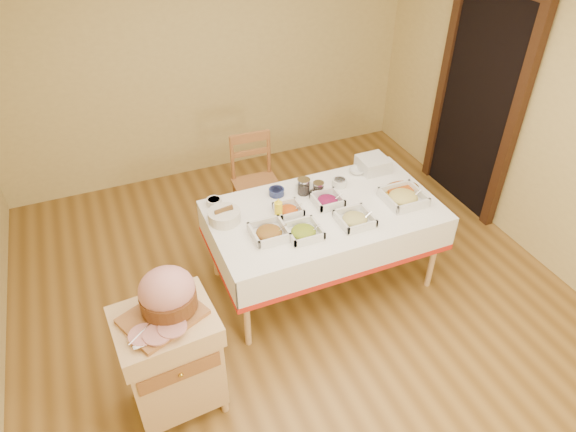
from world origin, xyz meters
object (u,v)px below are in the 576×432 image
(dining_chair, at_px, (256,182))
(butcher_cart, at_px, (172,357))
(brass_platter, at_px, (401,189))
(bread_basket, at_px, (224,216))
(preserve_jar_left, at_px, (304,187))
(plate_stack, at_px, (373,164))
(dining_table, at_px, (324,225))
(mustard_bottle, at_px, (278,210))
(ham_on_board, at_px, (167,296))
(preserve_jar_right, at_px, (318,189))

(dining_chair, bearing_deg, butcher_cart, -124.87)
(brass_platter, bearing_deg, bread_basket, 173.04)
(preserve_jar_left, relative_size, plate_stack, 0.56)
(dining_table, relative_size, brass_platter, 5.90)
(butcher_cart, relative_size, mustard_bottle, 4.35)
(ham_on_board, bearing_deg, butcher_cart, -141.98)
(bread_basket, height_order, brass_platter, bread_basket)
(preserve_jar_left, bearing_deg, mustard_bottle, -142.57)
(bread_basket, relative_size, plate_stack, 1.02)
(dining_chair, height_order, ham_on_board, ham_on_board)
(preserve_jar_right, xyz_separation_m, plate_stack, (0.61, 0.16, 0.01))
(dining_chair, height_order, preserve_jar_left, dining_chair)
(dining_table, distance_m, brass_platter, 0.73)
(mustard_bottle, bearing_deg, ham_on_board, -144.56)
(dining_table, height_order, bread_basket, bread_basket)
(dining_chair, distance_m, ham_on_board, 2.08)
(dining_table, height_order, preserve_jar_right, preserve_jar_right)
(dining_table, bearing_deg, preserve_jar_left, 102.78)
(ham_on_board, relative_size, mustard_bottle, 2.43)
(preserve_jar_right, bearing_deg, dining_chair, 109.52)
(butcher_cart, distance_m, bread_basket, 1.14)
(dining_chair, distance_m, brass_platter, 1.40)
(preserve_jar_left, xyz_separation_m, plate_stack, (0.71, 0.10, -0.00))
(plate_stack, bearing_deg, ham_on_board, -152.58)
(mustard_bottle, distance_m, plate_stack, 1.09)
(preserve_jar_right, distance_m, plate_stack, 0.63)
(dining_table, xyz_separation_m, dining_chair, (-0.23, 0.99, -0.12))
(ham_on_board, height_order, bread_basket, ham_on_board)
(butcher_cart, height_order, preserve_jar_right, preserve_jar_right)
(ham_on_board, relative_size, plate_stack, 1.95)
(mustard_bottle, xyz_separation_m, bread_basket, (-0.39, 0.14, -0.04))
(preserve_jar_left, distance_m, mustard_bottle, 0.41)
(butcher_cart, xyz_separation_m, dining_chair, (1.19, 1.70, -0.00))
(dining_chair, xyz_separation_m, ham_on_board, (-1.14, -1.66, 0.50))
(preserve_jar_left, bearing_deg, plate_stack, 7.92)
(dining_table, xyz_separation_m, bread_basket, (-0.77, 0.17, 0.21))
(brass_platter, bearing_deg, dining_chair, 133.13)
(plate_stack, height_order, brass_platter, plate_stack)
(butcher_cart, bearing_deg, preserve_jar_right, 32.28)
(dining_chair, relative_size, preserve_jar_right, 7.95)
(ham_on_board, distance_m, brass_platter, 2.19)
(preserve_jar_right, relative_size, brass_platter, 0.38)
(dining_table, relative_size, bread_basket, 7.34)
(preserve_jar_left, bearing_deg, preserve_jar_right, -31.66)
(bread_basket, bearing_deg, dining_table, -12.16)
(preserve_jar_left, height_order, bread_basket, preserve_jar_left)
(plate_stack, distance_m, brass_platter, 0.39)
(preserve_jar_left, distance_m, bread_basket, 0.72)
(mustard_bottle, bearing_deg, preserve_jar_right, 23.23)
(preserve_jar_right, distance_m, brass_platter, 0.70)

